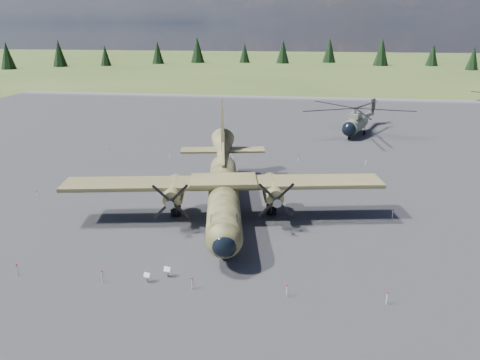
# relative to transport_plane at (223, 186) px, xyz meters

# --- Properties ---
(ground) EXTENTS (500.00, 500.00, 0.00)m
(ground) POSITION_rel_transport_plane_xyz_m (-1.81, 0.86, -2.57)
(ground) COLOR #56652D
(ground) RESTS_ON ground
(apron) EXTENTS (120.00, 120.00, 0.04)m
(apron) POSITION_rel_transport_plane_xyz_m (-1.81, 10.86, -2.57)
(apron) COLOR slate
(apron) RESTS_ON ground
(transport_plane) EXTENTS (27.14, 24.41, 8.94)m
(transport_plane) POSITION_rel_transport_plane_xyz_m (0.00, 0.00, 0.00)
(transport_plane) COLOR #3A3C20
(transport_plane) RESTS_ON ground
(helicopter_near) EXTENTS (21.81, 21.81, 4.32)m
(helicopter_near) POSITION_rel_transport_plane_xyz_m (14.27, 32.71, 0.49)
(helicopter_near) COLOR slate
(helicopter_near) RESTS_ON ground
(info_placard_left) EXTENTS (0.48, 0.31, 0.70)m
(info_placard_left) POSITION_rel_transport_plane_xyz_m (-2.93, -12.24, -2.11)
(info_placard_left) COLOR gray
(info_placard_left) RESTS_ON ground
(info_placard_right) EXTENTS (0.50, 0.30, 0.74)m
(info_placard_right) POSITION_rel_transport_plane_xyz_m (-1.82, -11.38, -2.08)
(info_placard_right) COLOR gray
(info_placard_right) RESTS_ON ground
(barrier_fence) EXTENTS (33.12, 29.62, 0.85)m
(barrier_fence) POSITION_rel_transport_plane_xyz_m (-2.28, 0.78, -2.06)
(barrier_fence) COLOR silver
(barrier_fence) RESTS_ON ground
(treeline) EXTENTS (341.33, 344.49, 10.93)m
(treeline) POSITION_rel_transport_plane_xyz_m (-2.85, 0.96, 2.19)
(treeline) COLOR black
(treeline) RESTS_ON ground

